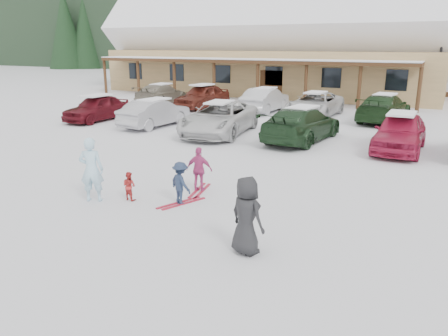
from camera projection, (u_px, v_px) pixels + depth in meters
The scene contains 22 objects.
ground at pixel (195, 214), 11.05m from camera, with size 160.00×160.00×0.00m, color white.
day_lodge at pixel (271, 46), 37.82m from camera, with size 29.12×12.50×10.38m.
lamp_post at pixel (440, 55), 29.35m from camera, with size 0.50×0.25×6.07m.
conifer_0 at pixel (130, 29), 46.60m from camera, with size 4.40×4.40×10.20m.
conifer_2 at pixel (164, 23), 58.30m from camera, with size 5.28×5.28×12.24m.
adult_skier at pixel (92, 170), 11.75m from camera, with size 0.65×0.43×1.78m, color #ADDBEF.
toddler_red at pixel (129, 186), 11.96m from camera, with size 0.39×0.30×0.80m, color red.
child_navy at pixel (181, 183), 11.61m from camera, with size 0.75×0.43×1.16m, color #1F2C46.
skis_child_navy at pixel (181, 203), 11.76m from camera, with size 0.20×1.40×0.03m, color maroon.
child_magenta at pixel (199, 170), 12.58m from camera, with size 0.77×0.32×1.32m, color #BB3A79.
skis_child_magenta at pixel (200, 191), 12.76m from camera, with size 0.20×1.40×0.03m, color maroon.
bystander_dark at pixel (247, 216), 8.79m from camera, with size 0.80×0.52×1.64m, color black.
parked_car_0 at pixel (97, 108), 24.30m from camera, with size 1.67×4.16×1.42m, color #570E16.
parked_car_1 at pixel (155, 113), 22.57m from camera, with size 1.50×4.29×1.41m, color #A2A1A6.
parked_car_2 at pixel (219, 118), 20.63m from camera, with size 2.54×5.51×1.53m, color silver.
parked_car_3 at pixel (302, 124), 19.21m from camera, with size 2.10×5.17×1.50m, color #1D381F.
parked_car_4 at pixel (400, 132), 17.37m from camera, with size 1.80×4.47×1.52m, color #AC1D41.
parked_car_7 at pixel (161, 94), 31.06m from camera, with size 1.99×4.89×1.42m, color gray.
parked_car_8 at pixel (202, 96), 29.07m from camera, with size 1.84×4.57×1.56m, color maroon.
parked_car_9 at pixel (265, 100), 27.42m from camera, with size 1.58×4.54×1.50m, color #BABBBF.
parked_car_10 at pixel (315, 105), 25.66m from camera, with size 2.37×5.14×1.43m, color silver.
parked_car_11 at pixel (384, 108), 23.99m from camera, with size 2.12×5.20×1.51m, color #1C391A.
Camera 1 is at (5.38, -8.82, 4.15)m, focal length 35.00 mm.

